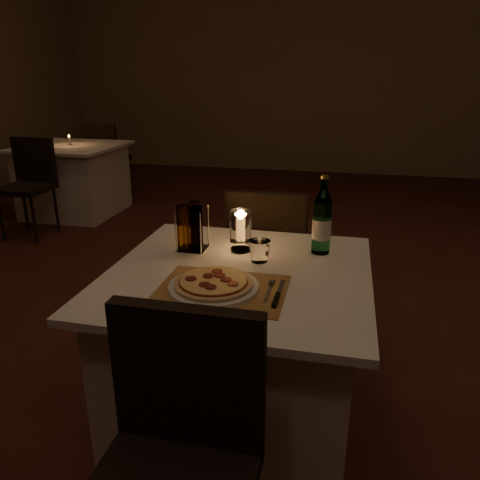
% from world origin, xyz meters
% --- Properties ---
extents(floor, '(8.00, 10.00, 0.02)m').
position_xyz_m(floor, '(0.00, 0.00, -0.01)').
color(floor, '#4A1F18').
rests_on(floor, ground).
extents(wall_back, '(8.00, 0.02, 3.00)m').
position_xyz_m(wall_back, '(0.00, 5.01, 1.50)').
color(wall_back, '#907753').
rests_on(wall_back, ground).
extents(main_table, '(1.00, 1.00, 0.74)m').
position_xyz_m(main_table, '(0.02, -0.70, 0.37)').
color(main_table, white).
rests_on(main_table, ground).
extents(chair_near, '(0.42, 0.42, 0.90)m').
position_xyz_m(chair_near, '(0.02, -1.42, 0.55)').
color(chair_near, black).
rests_on(chair_near, ground).
extents(chair_far, '(0.42, 0.42, 0.90)m').
position_xyz_m(chair_far, '(0.02, 0.01, 0.55)').
color(chair_far, black).
rests_on(chair_far, ground).
extents(placemat, '(0.45, 0.34, 0.00)m').
position_xyz_m(placemat, '(0.00, -0.88, 0.74)').
color(placemat, '#A7733A').
rests_on(placemat, main_table).
extents(plate, '(0.32, 0.32, 0.01)m').
position_xyz_m(plate, '(-0.03, -0.88, 0.75)').
color(plate, white).
rests_on(plate, placemat).
extents(pizza, '(0.28, 0.28, 0.02)m').
position_xyz_m(pizza, '(-0.03, -0.88, 0.77)').
color(pizza, '#D8B77F').
rests_on(pizza, plate).
extents(fork, '(0.02, 0.18, 0.00)m').
position_xyz_m(fork, '(0.17, -0.85, 0.75)').
color(fork, silver).
rests_on(fork, placemat).
extents(knife, '(0.02, 0.22, 0.01)m').
position_xyz_m(knife, '(0.20, -0.91, 0.75)').
color(knife, black).
rests_on(knife, placemat).
extents(tumbler, '(0.09, 0.09, 0.09)m').
position_xyz_m(tumbler, '(0.08, -0.59, 0.78)').
color(tumbler, white).
rests_on(tumbler, main_table).
extents(water_bottle, '(0.08, 0.08, 0.33)m').
position_xyz_m(water_bottle, '(0.31, -0.44, 0.87)').
color(water_bottle, '#59A672').
rests_on(water_bottle, main_table).
extents(hurricane_candle, '(0.09, 0.09, 0.18)m').
position_xyz_m(hurricane_candle, '(-0.02, -0.49, 0.84)').
color(hurricane_candle, white).
rests_on(hurricane_candle, main_table).
extents(cruet_caddy, '(0.12, 0.12, 0.21)m').
position_xyz_m(cruet_caddy, '(-0.23, -0.53, 0.84)').
color(cruet_caddy, white).
rests_on(cruet_caddy, main_table).
extents(neighbor_table_left, '(1.00, 1.00, 0.74)m').
position_xyz_m(neighbor_table_left, '(-2.45, 2.12, 0.37)').
color(neighbor_table_left, white).
rests_on(neighbor_table_left, ground).
extents(neighbor_chair_la, '(0.42, 0.42, 0.90)m').
position_xyz_m(neighbor_chair_la, '(-2.45, 1.41, 0.55)').
color(neighbor_chair_la, black).
rests_on(neighbor_chair_la, ground).
extents(neighbor_chair_lb, '(0.42, 0.42, 0.90)m').
position_xyz_m(neighbor_chair_lb, '(-2.45, 2.84, 0.55)').
color(neighbor_chair_lb, black).
rests_on(neighbor_chair_lb, ground).
extents(neighbor_candle_left, '(0.03, 0.03, 0.11)m').
position_xyz_m(neighbor_candle_left, '(-2.45, 2.12, 0.79)').
color(neighbor_candle_left, white).
rests_on(neighbor_candle_left, neighbor_table_left).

